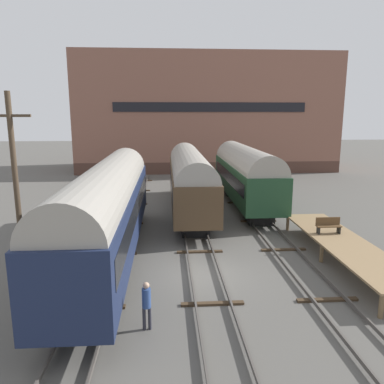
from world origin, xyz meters
The scene contains 12 objects.
ground_plane centered at (0.00, 0.00, 0.00)m, with size 200.00×200.00×0.00m, color #56544F.
track_left centered at (-4.85, 0.00, 0.14)m, with size 2.60×60.00×0.26m.
track_middle centered at (0.00, 0.00, 0.14)m, with size 2.60×60.00×0.26m.
track_right centered at (4.85, 0.00, 0.14)m, with size 2.60×60.00×0.26m.
train_car_green centered at (4.85, 13.93, 2.87)m, with size 3.10×15.18×5.09m.
train_car_brown centered at (0.00, 12.21, 2.84)m, with size 2.97×16.67×5.00m.
train_car_navy centered at (-4.85, 2.15, 3.03)m, with size 2.89×18.34×5.28m.
station_platform centered at (7.51, 1.18, 0.98)m, with size 2.68×11.57×1.07m.
bench centered at (7.31, 2.77, 1.56)m, with size 1.40×0.40×0.91m.
person_worker centered at (-2.60, -4.63, 1.12)m, with size 0.32×0.32×1.84m.
utility_pole centered at (-8.54, -0.13, 4.50)m, with size 1.80×0.24×8.68m.
warehouse_building centered at (3.88, 38.09, 7.90)m, with size 35.42×12.56×15.79m.
Camera 1 is at (-1.81, -17.05, 7.65)m, focal length 35.00 mm.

